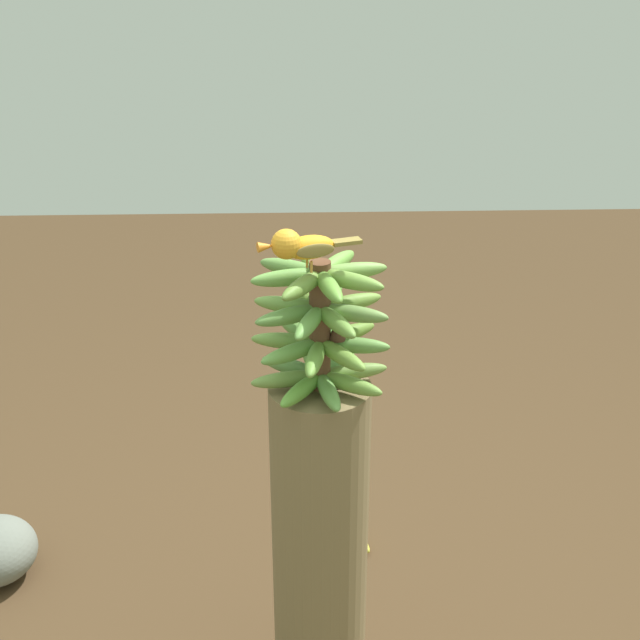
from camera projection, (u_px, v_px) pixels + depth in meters
name	position (u px, v px, depth m)	size (l,w,h in m)	color
banana_tree	(320.00, 556.00, 2.02)	(0.22, 0.22, 0.91)	olive
banana_bunch	(320.00, 326.00, 1.76)	(0.30, 0.30, 0.28)	brown
perched_bird	(299.00, 246.00, 1.64)	(0.09, 0.20, 0.09)	#C68933
fallen_banana	(356.00, 538.00, 2.75)	(0.16, 0.04, 0.04)	gold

